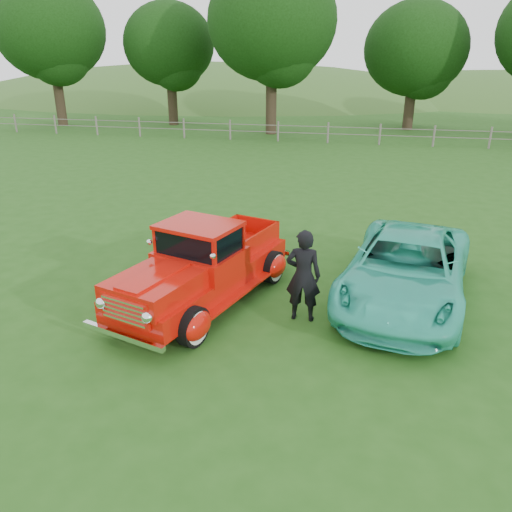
% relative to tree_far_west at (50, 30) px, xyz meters
% --- Properties ---
extents(ground, '(140.00, 140.00, 0.00)m').
position_rel_tree_far_west_xyz_m(ground, '(20.00, -26.00, -6.49)').
color(ground, '#215015').
rests_on(ground, ground).
extents(distant_hills, '(116.00, 60.00, 18.00)m').
position_rel_tree_far_west_xyz_m(distant_hills, '(15.92, 33.46, -11.03)').
color(distant_hills, '#326124').
rests_on(distant_hills, ground).
extents(fence_line, '(48.00, 0.12, 1.20)m').
position_rel_tree_far_west_xyz_m(fence_line, '(20.00, -4.00, -5.88)').
color(fence_line, '#6B645A').
rests_on(fence_line, ground).
extents(tree_far_west, '(7.60, 7.60, 9.93)m').
position_rel_tree_far_west_xyz_m(tree_far_west, '(0.00, 0.00, 0.00)').
color(tree_far_west, '#2D2116').
rests_on(tree_far_west, ground).
extents(tree_mid_west, '(6.40, 6.40, 8.46)m').
position_rel_tree_far_west_xyz_m(tree_mid_west, '(8.00, 2.00, -0.94)').
color(tree_mid_west, '#2D2116').
rests_on(tree_mid_west, ground).
extents(tree_near_west, '(8.00, 8.00, 10.42)m').
position_rel_tree_far_west_xyz_m(tree_near_west, '(16.00, -1.00, 0.31)').
color(tree_near_west, '#2D2116').
rests_on(tree_near_west, ground).
extents(tree_near_east, '(6.80, 6.80, 8.33)m').
position_rel_tree_far_west_xyz_m(tree_near_east, '(25.00, 3.00, -1.24)').
color(tree_near_east, '#2D2116').
rests_on(tree_near_east, ground).
extents(red_pickup, '(3.25, 5.28, 1.78)m').
position_rel_tree_far_west_xyz_m(red_pickup, '(19.09, -25.22, -5.69)').
color(red_pickup, black).
rests_on(red_pickup, ground).
extents(teal_sedan, '(3.30, 5.54, 1.44)m').
position_rel_tree_far_west_xyz_m(teal_sedan, '(23.26, -24.23, -5.76)').
color(teal_sedan, '#2FBD9F').
rests_on(teal_sedan, ground).
extents(man, '(0.69, 0.46, 1.88)m').
position_rel_tree_far_west_xyz_m(man, '(21.24, -25.52, -5.55)').
color(man, black).
rests_on(man, ground).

